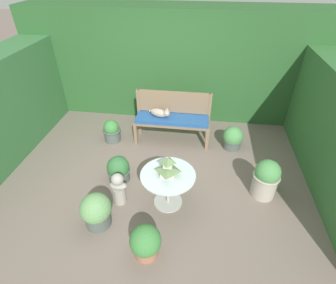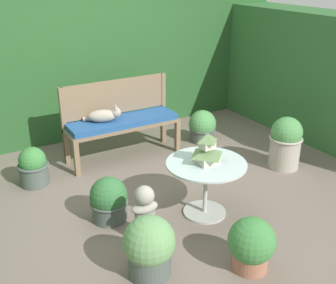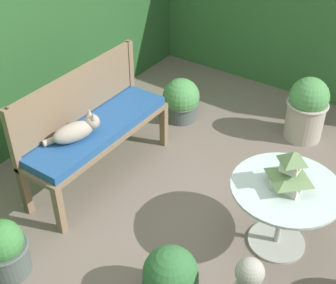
{
  "view_description": "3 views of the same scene",
  "coord_description": "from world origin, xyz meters",
  "px_view_note": "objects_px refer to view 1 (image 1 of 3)",
  "views": [
    {
      "loc": [
        0.65,
        -3.31,
        3.09
      ],
      "look_at": [
        0.18,
        0.1,
        0.62
      ],
      "focal_mm": 28.0,
      "sensor_mm": 36.0,
      "label": 1
    },
    {
      "loc": [
        -1.89,
        -3.58,
        2.36
      ],
      "look_at": [
        0.41,
        0.36,
        0.39
      ],
      "focal_mm": 45.0,
      "sensor_mm": 36.0,
      "label": 2
    },
    {
      "loc": [
        -2.21,
        -1.31,
        2.74
      ],
      "look_at": [
        0.24,
        0.37,
        0.57
      ],
      "focal_mm": 50.0,
      "sensor_mm": 36.0,
      "label": 3
    }
  ],
  "objects_px": {
    "potted_plant_bench_left": "(233,138)",
    "potted_plant_bench_right": "(146,242)",
    "potted_plant_table_far": "(96,211)",
    "potted_plant_table_near": "(112,131)",
    "garden_bust": "(119,188)",
    "garden_bench": "(172,121)",
    "cat": "(160,113)",
    "pagoda_birdhouse": "(168,168)",
    "potted_plant_hedge_corner": "(266,178)",
    "patio_table": "(168,181)",
    "potted_plant_path_edge": "(118,170)"
  },
  "relations": [
    {
      "from": "garden_bench",
      "to": "cat",
      "type": "height_order",
      "value": "cat"
    },
    {
      "from": "garden_bust",
      "to": "potted_plant_table_near",
      "type": "distance_m",
      "value": 1.68
    },
    {
      "from": "garden_bench",
      "to": "patio_table",
      "type": "xyz_separation_m",
      "value": [
        0.14,
        -1.63,
        -0.01
      ]
    },
    {
      "from": "potted_plant_table_far",
      "to": "potted_plant_table_near",
      "type": "xyz_separation_m",
      "value": [
        -0.43,
        2.0,
        -0.04
      ]
    },
    {
      "from": "patio_table",
      "to": "potted_plant_table_near",
      "type": "bearing_deg",
      "value": 132.13
    },
    {
      "from": "pagoda_birdhouse",
      "to": "potted_plant_table_far",
      "type": "distance_m",
      "value": 1.13
    },
    {
      "from": "pagoda_birdhouse",
      "to": "garden_bench",
      "type": "bearing_deg",
      "value": 94.99
    },
    {
      "from": "patio_table",
      "to": "cat",
      "type": "bearing_deg",
      "value": 103.15
    },
    {
      "from": "potted_plant_path_edge",
      "to": "cat",
      "type": "bearing_deg",
      "value": 68.41
    },
    {
      "from": "potted_plant_bench_left",
      "to": "potted_plant_bench_right",
      "type": "bearing_deg",
      "value": -116.13
    },
    {
      "from": "potted_plant_bench_right",
      "to": "potted_plant_path_edge",
      "type": "xyz_separation_m",
      "value": [
        -0.72,
        1.26,
        -0.02
      ]
    },
    {
      "from": "patio_table",
      "to": "potted_plant_table_far",
      "type": "distance_m",
      "value": 1.06
    },
    {
      "from": "potted_plant_table_far",
      "to": "garden_bust",
      "type": "bearing_deg",
      "value": 66.91
    },
    {
      "from": "garden_bench",
      "to": "potted_plant_hedge_corner",
      "type": "bearing_deg",
      "value": -38.41
    },
    {
      "from": "potted_plant_path_edge",
      "to": "potted_plant_table_far",
      "type": "relative_size",
      "value": 0.85
    },
    {
      "from": "garden_bust",
      "to": "potted_plant_bench_right",
      "type": "height_order",
      "value": "garden_bust"
    },
    {
      "from": "potted_plant_table_far",
      "to": "potted_plant_table_near",
      "type": "bearing_deg",
      "value": 102.08
    },
    {
      "from": "garden_bench",
      "to": "potted_plant_path_edge",
      "type": "bearing_deg",
      "value": -120.53
    },
    {
      "from": "potted_plant_table_near",
      "to": "potted_plant_bench_left",
      "type": "bearing_deg",
      "value": 1.99
    },
    {
      "from": "pagoda_birdhouse",
      "to": "potted_plant_hedge_corner",
      "type": "height_order",
      "value": "pagoda_birdhouse"
    },
    {
      "from": "garden_bust",
      "to": "potted_plant_bench_left",
      "type": "height_order",
      "value": "garden_bust"
    },
    {
      "from": "potted_plant_table_far",
      "to": "potted_plant_path_edge",
      "type": "bearing_deg",
      "value": 87.9
    },
    {
      "from": "garden_bust",
      "to": "potted_plant_bench_right",
      "type": "distance_m",
      "value": 0.97
    },
    {
      "from": "garden_bench",
      "to": "potted_plant_bench_right",
      "type": "bearing_deg",
      "value": -90.3
    },
    {
      "from": "cat",
      "to": "garden_bust",
      "type": "bearing_deg",
      "value": -81.76
    },
    {
      "from": "potted_plant_hedge_corner",
      "to": "potted_plant_bench_left",
      "type": "xyz_separation_m",
      "value": [
        -0.41,
        1.19,
        -0.12
      ]
    },
    {
      "from": "pagoda_birdhouse",
      "to": "potted_plant_bench_right",
      "type": "distance_m",
      "value": 1.01
    },
    {
      "from": "pagoda_birdhouse",
      "to": "potted_plant_table_near",
      "type": "distance_m",
      "value": 2.05
    },
    {
      "from": "potted_plant_hedge_corner",
      "to": "potted_plant_table_far",
      "type": "relative_size",
      "value": 1.23
    },
    {
      "from": "potted_plant_path_edge",
      "to": "potted_plant_table_near",
      "type": "distance_m",
      "value": 1.18
    },
    {
      "from": "cat",
      "to": "potted_plant_table_near",
      "type": "bearing_deg",
      "value": -151.2
    },
    {
      "from": "patio_table",
      "to": "potted_plant_table_near",
      "type": "distance_m",
      "value": 2.0
    },
    {
      "from": "potted_plant_table_far",
      "to": "potted_plant_hedge_corner",
      "type": "bearing_deg",
      "value": 20.7
    },
    {
      "from": "pagoda_birdhouse",
      "to": "potted_plant_bench_right",
      "type": "xyz_separation_m",
      "value": [
        -0.16,
        -0.88,
        -0.47
      ]
    },
    {
      "from": "patio_table",
      "to": "potted_plant_path_edge",
      "type": "distance_m",
      "value": 0.98
    },
    {
      "from": "potted_plant_bench_left",
      "to": "potted_plant_table_far",
      "type": "distance_m",
      "value": 2.85
    },
    {
      "from": "garden_bench",
      "to": "potted_plant_bench_right",
      "type": "xyz_separation_m",
      "value": [
        -0.01,
        -2.5,
        -0.22
      ]
    },
    {
      "from": "potted_plant_bench_right",
      "to": "potted_plant_bench_left",
      "type": "xyz_separation_m",
      "value": [
        1.19,
        2.44,
        -0.02
      ]
    },
    {
      "from": "patio_table",
      "to": "potted_plant_hedge_corner",
      "type": "xyz_separation_m",
      "value": [
        1.44,
        0.37,
        -0.12
      ]
    },
    {
      "from": "garden_bust",
      "to": "potted_plant_table_far",
      "type": "xyz_separation_m",
      "value": [
        -0.18,
        -0.43,
        -0.02
      ]
    },
    {
      "from": "cat",
      "to": "pagoda_birdhouse",
      "type": "height_order",
      "value": "pagoda_birdhouse"
    },
    {
      "from": "garden_bench",
      "to": "patio_table",
      "type": "bearing_deg",
      "value": -85.01
    },
    {
      "from": "potted_plant_hedge_corner",
      "to": "potted_plant_table_near",
      "type": "xyz_separation_m",
      "value": [
        -2.78,
        1.11,
        -0.11
      ]
    },
    {
      "from": "garden_bust",
      "to": "potted_plant_table_far",
      "type": "relative_size",
      "value": 1.04
    },
    {
      "from": "garden_bust",
      "to": "potted_plant_bench_left",
      "type": "bearing_deg",
      "value": 43.02
    },
    {
      "from": "cat",
      "to": "potted_plant_hedge_corner",
      "type": "relative_size",
      "value": 0.67
    },
    {
      "from": "garden_bust",
      "to": "potted_plant_table_near",
      "type": "height_order",
      "value": "garden_bust"
    },
    {
      "from": "potted_plant_bench_right",
      "to": "garden_bench",
      "type": "bearing_deg",
      "value": 89.7
    },
    {
      "from": "pagoda_birdhouse",
      "to": "potted_plant_table_far",
      "type": "bearing_deg",
      "value": -150.21
    },
    {
      "from": "potted_plant_bench_left",
      "to": "potted_plant_table_far",
      "type": "xyz_separation_m",
      "value": [
        -1.95,
        -2.08,
        0.05
      ]
    }
  ]
}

